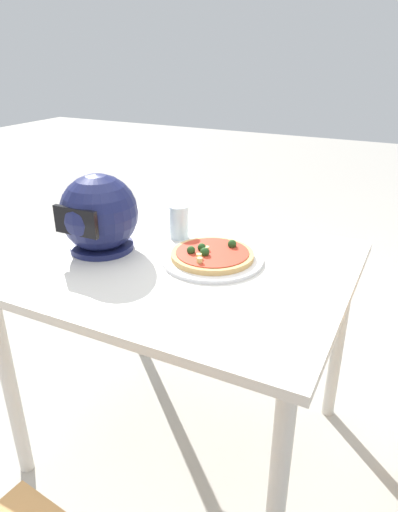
# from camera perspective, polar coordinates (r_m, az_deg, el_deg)

# --- Properties ---
(ground_plane) EXTENTS (14.00, 14.00, 0.00)m
(ground_plane) POSITION_cam_1_polar(r_m,az_deg,el_deg) (1.98, -1.38, -21.70)
(ground_plane) COLOR #B2ADA3
(dining_table) EXTENTS (1.06, 0.91, 0.78)m
(dining_table) POSITION_cam_1_polar(r_m,az_deg,el_deg) (1.56, -1.63, -3.96)
(dining_table) COLOR beige
(dining_table) RESTS_ON ground
(pizza_plate) EXTENTS (0.34, 0.34, 0.01)m
(pizza_plate) POSITION_cam_1_polar(r_m,az_deg,el_deg) (1.52, 1.67, -0.38)
(pizza_plate) COLOR white
(pizza_plate) RESTS_ON dining_table
(pizza) EXTENTS (0.28, 0.28, 0.05)m
(pizza) POSITION_cam_1_polar(r_m,az_deg,el_deg) (1.51, 1.64, 0.22)
(pizza) COLOR tan
(pizza) RESTS_ON pizza_plate
(motorcycle_helmet) EXTENTS (0.27, 0.27, 0.27)m
(motorcycle_helmet) POSITION_cam_1_polar(r_m,az_deg,el_deg) (1.60, -12.38, 5.07)
(motorcycle_helmet) COLOR #191E4C
(motorcycle_helmet) RESTS_ON dining_table
(drinking_glass) EXTENTS (0.07, 0.07, 0.12)m
(drinking_glass) POSITION_cam_1_polar(r_m,az_deg,el_deg) (1.69, -2.52, 4.26)
(drinking_glass) COLOR silver
(drinking_glass) RESTS_ON dining_table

